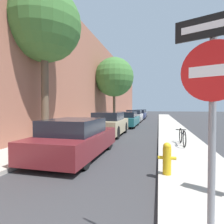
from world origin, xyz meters
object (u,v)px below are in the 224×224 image
at_px(parked_car_teal, 126,119).
at_px(parked_car_navy, 139,115).
at_px(traffic_sign_post, 212,101).
at_px(parked_car_maroon, 75,138).
at_px(street_tree_far, 114,77).
at_px(street_tree_near, 44,25).
at_px(fire_hydrant, 167,158).
at_px(parked_car_champagne, 109,124).
at_px(parked_car_grey, 142,113).
at_px(bicycle, 182,137).
at_px(parked_car_white, 134,116).

distance_m(parked_car_teal, parked_car_navy, 10.76).
bearing_deg(traffic_sign_post, parked_car_maroon, 150.85).
bearing_deg(parked_car_maroon, street_tree_far, 96.96).
distance_m(street_tree_near, fire_hydrant, 8.01).
distance_m(parked_car_champagne, street_tree_far, 8.21).
height_order(parked_car_maroon, parked_car_navy, parked_car_navy).
distance_m(parked_car_maroon, traffic_sign_post, 5.31).
relative_size(parked_car_grey, bicycle, 2.68).
bearing_deg(parked_car_teal, bicycle, -64.46).
height_order(parked_car_white, parked_car_navy, parked_car_white).
relative_size(parked_car_grey, fire_hydrant, 5.68).
distance_m(street_tree_far, bicycle, 11.73).
distance_m(parked_car_grey, street_tree_near, 25.79).
bearing_deg(bicycle, parked_car_champagne, 144.17).
bearing_deg(street_tree_near, traffic_sign_post, -45.21).
height_order(parked_car_teal, street_tree_far, street_tree_far).
bearing_deg(parked_car_champagne, parked_car_white, 88.99).
bearing_deg(traffic_sign_post, fire_hydrant, 117.90).
distance_m(parked_car_maroon, street_tree_far, 12.75).
xyz_separation_m(parked_car_grey, fire_hydrant, (3.09, -28.40, -0.11)).
bearing_deg(street_tree_near, parked_car_white, 79.90).
bearing_deg(parked_car_navy, street_tree_far, -100.00).
bearing_deg(parked_car_navy, parked_car_teal, -90.42).
height_order(parked_car_maroon, parked_car_grey, parked_car_maroon).
relative_size(street_tree_far, traffic_sign_post, 2.58).
distance_m(parked_car_champagne, parked_car_navy, 16.07).
relative_size(parked_car_white, fire_hydrant, 5.27).
height_order(parked_car_navy, bicycle, parked_car_navy).
xyz_separation_m(parked_car_grey, traffic_sign_post, (3.41, -30.96, 1.16)).
distance_m(parked_car_teal, fire_hydrant, 12.04).
height_order(parked_car_champagne, parked_car_teal, parked_car_champagne).
xyz_separation_m(parked_car_maroon, bicycle, (3.80, 2.41, -0.17)).
height_order(parked_car_maroon, parked_car_champagne, parked_car_champagne).
relative_size(street_tree_near, street_tree_far, 1.11).
bearing_deg(parked_car_champagne, fire_hydrant, -63.88).
bearing_deg(parked_car_white, fire_hydrant, -80.18).
distance_m(parked_car_maroon, bicycle, 4.50).
height_order(parked_car_maroon, bicycle, parked_car_maroon).
height_order(parked_car_grey, street_tree_far, street_tree_far).
height_order(parked_car_teal, traffic_sign_post, traffic_sign_post).
bearing_deg(street_tree_far, street_tree_near, -95.06).
bearing_deg(parked_car_white, bicycle, -74.20).
bearing_deg(parked_car_champagne, street_tree_near, -125.49).
height_order(parked_car_teal, fire_hydrant, parked_car_teal).
distance_m(parked_car_champagne, traffic_sign_post, 9.63).
relative_size(parked_car_white, street_tree_far, 0.62).
relative_size(parked_car_maroon, street_tree_near, 0.58).
relative_size(parked_car_champagne, street_tree_near, 0.56).
height_order(parked_car_white, parked_car_grey, parked_car_white).
xyz_separation_m(parked_car_grey, bicycle, (3.87, -24.58, -0.17)).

